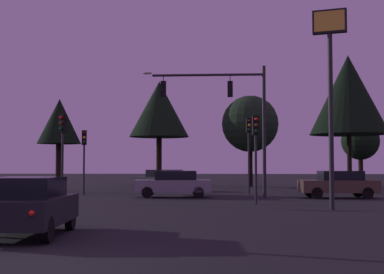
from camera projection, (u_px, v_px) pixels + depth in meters
ground_plane at (175, 194)px, 34.02m from camera, size 168.00×168.00×0.00m
traffic_signal_mast_arm at (229, 106)px, 30.15m from camera, size 7.02×0.39×7.46m
traffic_light_corner_left at (62, 140)px, 26.34m from camera, size 0.37×0.39×4.35m
traffic_light_corner_right at (84, 149)px, 32.73m from camera, size 0.36×0.38×3.99m
traffic_light_median at (249, 141)px, 33.71m from camera, size 0.35×0.38×4.82m
traffic_light_far_side at (256, 141)px, 25.19m from camera, size 0.35×0.38×4.17m
car_nearside_lane at (28, 205)px, 13.73m from camera, size 2.16×4.16×1.52m
car_crossing_left at (174, 183)px, 30.49m from camera, size 4.51×2.24×1.52m
car_crossing_right at (338, 184)px, 29.88m from camera, size 4.38×2.19×1.52m
car_far_lane at (163, 180)px, 38.63m from camera, size 4.36×4.07×1.52m
store_sign_illuminated at (330, 65)px, 22.18m from camera, size 1.42×0.62×8.33m
tree_behind_sign at (59, 122)px, 36.60m from camera, size 2.98×2.98×6.41m
tree_left_far at (348, 95)px, 35.62m from camera, size 5.19×5.19×9.23m
tree_center_horizon at (250, 124)px, 46.39m from camera, size 4.92×4.92×7.92m
tree_right_cluster at (159, 110)px, 48.35m from camera, size 5.40×5.40×9.47m
tree_lot_edge at (360, 141)px, 46.85m from camera, size 3.31×3.31×5.62m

